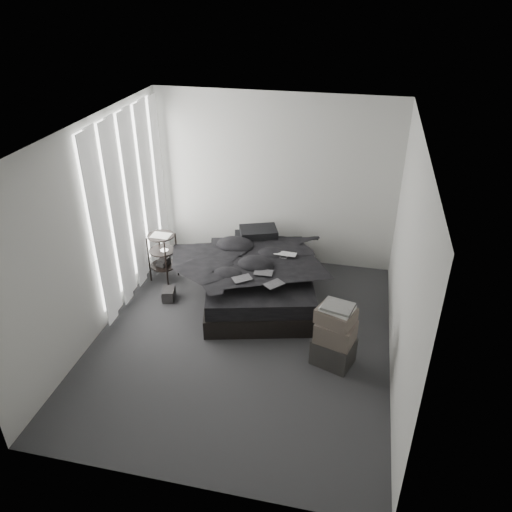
% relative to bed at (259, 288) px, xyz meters
% --- Properties ---
extents(floor, '(3.60, 4.20, 0.01)m').
position_rel_bed_xyz_m(floor, '(-0.00, -0.97, -0.13)').
color(floor, '#2E2E31').
rests_on(floor, ground).
extents(ceiling, '(3.60, 4.20, 0.01)m').
position_rel_bed_xyz_m(ceiling, '(-0.00, -0.97, 2.47)').
color(ceiling, white).
rests_on(ceiling, ground).
extents(wall_back, '(3.60, 0.01, 2.60)m').
position_rel_bed_xyz_m(wall_back, '(-0.00, 1.13, 1.17)').
color(wall_back, beige).
rests_on(wall_back, ground).
extents(wall_front, '(3.60, 0.01, 2.60)m').
position_rel_bed_xyz_m(wall_front, '(-0.00, -3.07, 1.17)').
color(wall_front, beige).
rests_on(wall_front, ground).
extents(wall_left, '(0.01, 4.20, 2.60)m').
position_rel_bed_xyz_m(wall_left, '(-1.80, -0.97, 1.17)').
color(wall_left, beige).
rests_on(wall_left, ground).
extents(wall_right, '(0.01, 4.20, 2.60)m').
position_rel_bed_xyz_m(wall_right, '(1.80, -0.97, 1.17)').
color(wall_right, beige).
rests_on(wall_right, ground).
extents(window_left, '(0.02, 2.00, 2.30)m').
position_rel_bed_xyz_m(window_left, '(-1.78, -0.07, 1.22)').
color(window_left, white).
rests_on(window_left, wall_left).
extents(curtain_left, '(0.06, 2.12, 2.48)m').
position_rel_bed_xyz_m(curtain_left, '(-1.73, -0.07, 1.15)').
color(curtain_left, white).
rests_on(curtain_left, wall_left).
extents(bed, '(1.86, 2.20, 0.26)m').
position_rel_bed_xyz_m(bed, '(0.00, 0.00, 0.00)').
color(bed, black).
rests_on(bed, floor).
extents(mattress, '(1.80, 2.13, 0.20)m').
position_rel_bed_xyz_m(mattress, '(0.00, -0.00, 0.23)').
color(mattress, black).
rests_on(mattress, bed).
extents(duvet, '(1.76, 1.92, 0.22)m').
position_rel_bed_xyz_m(duvet, '(0.01, -0.04, 0.44)').
color(duvet, black).
rests_on(duvet, mattress).
extents(pillow_lower, '(0.65, 0.52, 0.13)m').
position_rel_bed_xyz_m(pillow_lower, '(-0.23, 0.70, 0.40)').
color(pillow_lower, black).
rests_on(pillow_lower, mattress).
extents(pillow_upper, '(0.63, 0.53, 0.12)m').
position_rel_bed_xyz_m(pillow_upper, '(-0.16, 0.70, 0.52)').
color(pillow_upper, black).
rests_on(pillow_upper, pillow_lower).
extents(laptop, '(0.32, 0.22, 0.02)m').
position_rel_bed_xyz_m(laptop, '(0.33, 0.13, 0.57)').
color(laptop, silver).
rests_on(laptop, duvet).
extents(comic_a, '(0.29, 0.27, 0.01)m').
position_rel_bed_xyz_m(comic_a, '(-0.10, -0.55, 0.56)').
color(comic_a, black).
rests_on(comic_a, duvet).
extents(comic_b, '(0.25, 0.17, 0.01)m').
position_rel_bed_xyz_m(comic_b, '(0.14, -0.35, 0.56)').
color(comic_b, black).
rests_on(comic_b, duvet).
extents(comic_c, '(0.28, 0.28, 0.01)m').
position_rel_bed_xyz_m(comic_c, '(0.32, -0.59, 0.57)').
color(comic_c, black).
rests_on(comic_c, duvet).
extents(side_stand, '(0.45, 0.45, 0.71)m').
position_rel_bed_xyz_m(side_stand, '(-1.48, 0.17, 0.23)').
color(side_stand, black).
rests_on(side_stand, floor).
extents(papers, '(0.28, 0.21, 0.01)m').
position_rel_bed_xyz_m(papers, '(-1.47, 0.16, 0.59)').
color(papers, white).
rests_on(papers, side_stand).
extents(floor_books, '(0.19, 0.25, 0.16)m').
position_rel_bed_xyz_m(floor_books, '(-1.21, -0.35, -0.05)').
color(floor_books, black).
rests_on(floor_books, floor).
extents(box_lower, '(0.54, 0.48, 0.33)m').
position_rel_bed_xyz_m(box_lower, '(1.14, -1.15, 0.04)').
color(box_lower, black).
rests_on(box_lower, floor).
extents(box_mid, '(0.49, 0.43, 0.25)m').
position_rel_bed_xyz_m(box_mid, '(1.14, -1.17, 0.33)').
color(box_mid, '#554B43').
rests_on(box_mid, box_lower).
extents(box_upper, '(0.49, 0.45, 0.17)m').
position_rel_bed_xyz_m(box_upper, '(1.13, -1.15, 0.54)').
color(box_upper, '#554B43').
rests_on(box_upper, box_mid).
extents(art_book_white, '(0.41, 0.37, 0.03)m').
position_rel_bed_xyz_m(art_book_white, '(1.14, -1.15, 0.64)').
color(art_book_white, silver).
rests_on(art_book_white, box_upper).
extents(art_book_snake, '(0.38, 0.34, 0.03)m').
position_rel_bed_xyz_m(art_book_snake, '(1.14, -1.17, 0.68)').
color(art_book_snake, silver).
rests_on(art_book_snake, art_book_white).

